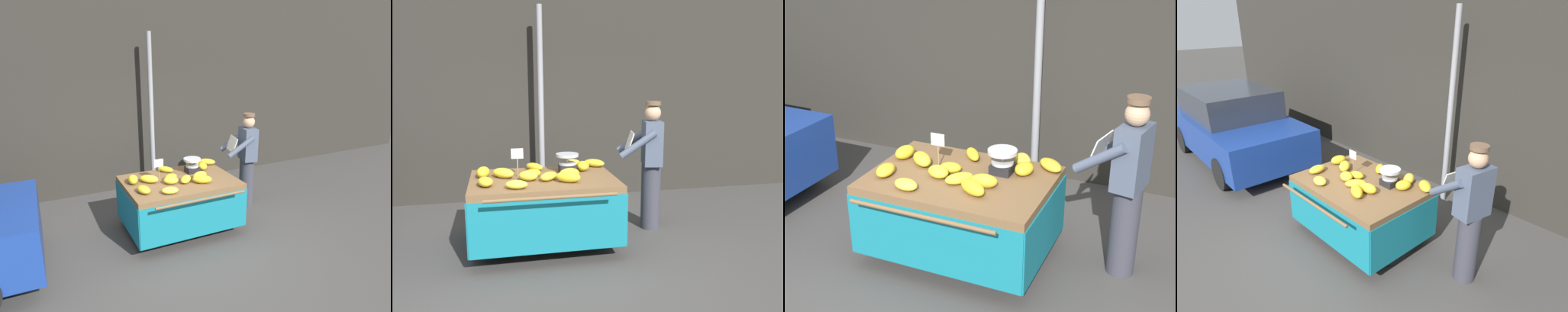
{
  "view_description": "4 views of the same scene",
  "coord_description": "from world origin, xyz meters",
  "views": [
    {
      "loc": [
        -1.88,
        -4.18,
        2.84
      ],
      "look_at": [
        0.45,
        0.61,
        1.18
      ],
      "focal_mm": 32.77,
      "sensor_mm": 36.0,
      "label": 1
    },
    {
      "loc": [
        -0.36,
        -4.18,
        2.01
      ],
      "look_at": [
        0.66,
        0.47,
        1.11
      ],
      "focal_mm": 38.01,
      "sensor_mm": 36.0,
      "label": 2
    },
    {
      "loc": [
        2.2,
        -3.71,
        3.12
      ],
      "look_at": [
        0.33,
        0.59,
        1.08
      ],
      "focal_mm": 51.79,
      "sensor_mm": 36.0,
      "label": 3
    },
    {
      "loc": [
        3.31,
        -2.17,
        2.98
      ],
      "look_at": [
        0.23,
        0.69,
        1.23
      ],
      "focal_mm": 31.83,
      "sensor_mm": 36.0,
      "label": 4
    }
  ],
  "objects": [
    {
      "name": "ground_plane",
      "position": [
        0.0,
        0.0,
        0.0
      ],
      "size": [
        60.0,
        60.0,
        0.0
      ],
      "primitive_type": "plane",
      "color": "#423F3D"
    },
    {
      "name": "banana_bunch_10",
      "position": [
        0.43,
        0.42,
        0.92
      ],
      "size": [
        0.27,
        0.18,
        0.13
      ],
      "primitive_type": "ellipsoid",
      "rotation": [
        0.0,
        0.0,
        1.78
      ],
      "color": "gold",
      "rests_on": "banana_cart"
    },
    {
      "name": "banana_bunch_5",
      "position": [
        0.87,
        1.02,
        0.91
      ],
      "size": [
        0.32,
        0.3,
        0.1
      ],
      "primitive_type": "ellipsoid",
      "rotation": [
        0.0,
        0.0,
        0.89
      ],
      "color": "gold",
      "rests_on": "banana_cart"
    },
    {
      "name": "banana_bunch_0",
      "position": [
        0.08,
        0.97,
        0.9
      ],
      "size": [
        0.26,
        0.29,
        0.09
      ],
      "primitive_type": "ellipsoid",
      "rotation": [
        0.0,
        0.0,
        0.66
      ],
      "color": "gold",
      "rests_on": "banana_cart"
    },
    {
      "name": "banana_bunch_12",
      "position": [
        0.67,
        0.82,
        0.92
      ],
      "size": [
        0.2,
        0.24,
        0.12
      ],
      "primitive_type": "ellipsoid",
      "rotation": [
        0.0,
        0.0,
        2.94
      ],
      "color": "gold",
      "rests_on": "banana_cart"
    },
    {
      "name": "banana_bunch_6",
      "position": [
        0.39,
        0.27,
        0.92
      ],
      "size": [
        0.32,
        0.26,
        0.13
      ],
      "primitive_type": "ellipsoid",
      "rotation": [
        0.0,
        0.0,
        1.07
      ],
      "color": "gold",
      "rests_on": "banana_cart"
    },
    {
      "name": "vendor_person",
      "position": [
        1.61,
        0.9,
        0.87
      ],
      "size": [
        0.64,
        0.59,
        1.71
      ],
      "color": "#383842",
      "rests_on": "ground"
    },
    {
      "name": "banana_bunch_8",
      "position": [
        -0.51,
        0.3,
        0.91
      ],
      "size": [
        0.21,
        0.29,
        0.1
      ],
      "primitive_type": "ellipsoid",
      "rotation": [
        0.0,
        0.0,
        0.2
      ],
      "color": "gold",
      "rests_on": "banana_cart"
    },
    {
      "name": "street_pole",
      "position": [
        0.31,
        2.26,
        1.54
      ],
      "size": [
        0.09,
        0.09,
        3.09
      ],
      "primitive_type": "cylinder",
      "color": "gray",
      "rests_on": "ground"
    },
    {
      "name": "banana_cart",
      "position": [
        0.14,
        0.55,
        0.64
      ],
      "size": [
        1.71,
        1.41,
        0.86
      ],
      "color": "brown",
      "rests_on": "ground"
    },
    {
      "name": "banana_bunch_1",
      "position": [
        -0.55,
        0.71,
        0.92
      ],
      "size": [
        0.19,
        0.26,
        0.13
      ],
      "primitive_type": "ellipsoid",
      "rotation": [
        0.0,
        0.0,
        2.97
      ],
      "color": "gold",
      "rests_on": "banana_cart"
    },
    {
      "name": "banana_bunch_7",
      "position": [
        -0.19,
        0.12,
        0.9
      ],
      "size": [
        0.27,
        0.21,
        0.09
      ],
      "primitive_type": "ellipsoid",
      "rotation": [
        0.0,
        0.0,
        1.33
      ],
      "color": "yellow",
      "rests_on": "banana_cart"
    },
    {
      "name": "price_sign",
      "position": [
        -0.15,
        0.66,
        1.11
      ],
      "size": [
        0.14,
        0.01,
        0.34
      ],
      "color": "#997A51",
      "rests_on": "banana_cart"
    },
    {
      "name": "banana_bunch_4",
      "position": [
        0.59,
        1.02,
        0.91
      ],
      "size": [
        0.26,
        0.29,
        0.11
      ],
      "primitive_type": "ellipsoid",
      "rotation": [
        0.0,
        0.0,
        0.54
      ],
      "color": "yellow",
      "rests_on": "banana_cart"
    },
    {
      "name": "banana_bunch_11",
      "position": [
        -0.04,
        0.45,
        0.91
      ],
      "size": [
        0.27,
        0.24,
        0.11
      ],
      "primitive_type": "ellipsoid",
      "rotation": [
        0.0,
        0.0,
        1.13
      ],
      "color": "yellow",
      "rests_on": "banana_cart"
    },
    {
      "name": "banana_bunch_3",
      "position": [
        0.02,
        0.59,
        0.91
      ],
      "size": [
        0.23,
        0.17,
        0.1
      ],
      "primitive_type": "ellipsoid",
      "rotation": [
        0.0,
        0.0,
        1.8
      ],
      "color": "gold",
      "rests_on": "banana_cart"
    },
    {
      "name": "back_wall",
      "position": [
        0.0,
        2.77,
        2.18
      ],
      "size": [
        16.0,
        0.24,
        4.35
      ],
      "primitive_type": "cube",
      "color": "#2D2B26",
      "rests_on": "ground"
    },
    {
      "name": "banana_bunch_2",
      "position": [
        0.19,
        0.42,
        0.9
      ],
      "size": [
        0.28,
        0.31,
        0.09
      ],
      "primitive_type": "ellipsoid",
      "rotation": [
        0.0,
        0.0,
        2.49
      ],
      "color": "yellow",
      "rests_on": "banana_cart"
    },
    {
      "name": "banana_bunch_9",
      "position": [
        -0.31,
        0.64,
        0.92
      ],
      "size": [
        0.32,
        0.31,
        0.12
      ],
      "primitive_type": "ellipsoid",
      "rotation": [
        0.0,
        0.0,
        0.81
      ],
      "color": "yellow",
      "rests_on": "banana_cart"
    },
    {
      "name": "weighing_scale",
      "position": [
        0.47,
        0.78,
        0.98
      ],
      "size": [
        0.28,
        0.28,
        0.24
      ],
      "color": "black",
      "rests_on": "banana_cart"
    }
  ]
}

